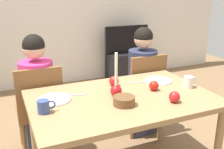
{
  "coord_description": "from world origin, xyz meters",
  "views": [
    {
      "loc": [
        -0.82,
        -1.7,
        1.55
      ],
      "look_at": [
        0.0,
        0.2,
        0.87
      ],
      "focal_mm": 42.62,
      "sensor_mm": 36.0,
      "label": 1
    }
  ],
  "objects_px": {
    "candle_centerpiece": "(116,88)",
    "plate_left": "(55,99)",
    "plate_right": "(158,81)",
    "mug_left": "(44,106)",
    "dining_table": "(122,107)",
    "person_left_child": "(39,99)",
    "person_right_child": "(142,83)",
    "mug_right": "(189,82)",
    "bowl_walnuts": "(124,101)",
    "tv_stand": "(126,66)",
    "apple_by_right_mug": "(174,97)",
    "tv": "(127,39)",
    "chair_right": "(143,89)",
    "chair_left": "(40,106)",
    "apple_by_left_plate": "(114,81)",
    "apple_near_candle": "(154,86)"
  },
  "relations": [
    {
      "from": "chair_right",
      "to": "plate_left",
      "type": "height_order",
      "value": "chair_right"
    },
    {
      "from": "bowl_walnuts",
      "to": "apple_by_right_mug",
      "type": "height_order",
      "value": "apple_by_right_mug"
    },
    {
      "from": "chair_right",
      "to": "bowl_walnuts",
      "type": "distance_m",
      "value": 0.99
    },
    {
      "from": "person_right_child",
      "to": "plate_left",
      "type": "bearing_deg",
      "value": -154.32
    },
    {
      "from": "person_left_child",
      "to": "candle_centerpiece",
      "type": "height_order",
      "value": "person_left_child"
    },
    {
      "from": "dining_table",
      "to": "tv",
      "type": "height_order",
      "value": "tv"
    },
    {
      "from": "mug_right",
      "to": "bowl_walnuts",
      "type": "xyz_separation_m",
      "value": [
        -0.65,
        -0.1,
        -0.02
      ]
    },
    {
      "from": "chair_left",
      "to": "apple_by_left_plate",
      "type": "distance_m",
      "value": 0.74
    },
    {
      "from": "person_right_child",
      "to": "tv",
      "type": "bearing_deg",
      "value": 68.88
    },
    {
      "from": "tv",
      "to": "mug_right",
      "type": "height_order",
      "value": "tv"
    },
    {
      "from": "person_left_child",
      "to": "bowl_walnuts",
      "type": "height_order",
      "value": "person_left_child"
    },
    {
      "from": "bowl_walnuts",
      "to": "mug_left",
      "type": "bearing_deg",
      "value": 169.65
    },
    {
      "from": "dining_table",
      "to": "bowl_walnuts",
      "type": "distance_m",
      "value": 0.19
    },
    {
      "from": "chair_right",
      "to": "mug_right",
      "type": "distance_m",
      "value": 0.71
    },
    {
      "from": "dining_table",
      "to": "bowl_walnuts",
      "type": "height_order",
      "value": "bowl_walnuts"
    },
    {
      "from": "tv",
      "to": "tv_stand",
      "type": "bearing_deg",
      "value": -90.0
    },
    {
      "from": "bowl_walnuts",
      "to": "apple_near_candle",
      "type": "distance_m",
      "value": 0.38
    },
    {
      "from": "plate_right",
      "to": "person_right_child",
      "type": "bearing_deg",
      "value": 78.52
    },
    {
      "from": "person_right_child",
      "to": "tv",
      "type": "relative_size",
      "value": 1.48
    },
    {
      "from": "plate_left",
      "to": "bowl_walnuts",
      "type": "xyz_separation_m",
      "value": [
        0.44,
        -0.28,
        0.03
      ]
    },
    {
      "from": "dining_table",
      "to": "person_left_child",
      "type": "bearing_deg",
      "value": 130.52
    },
    {
      "from": "tv_stand",
      "to": "mug_right",
      "type": "bearing_deg",
      "value": -104.09
    },
    {
      "from": "plate_right",
      "to": "mug_left",
      "type": "distance_m",
      "value": 1.07
    },
    {
      "from": "person_right_child",
      "to": "apple_by_left_plate",
      "type": "relative_size",
      "value": 13.97
    },
    {
      "from": "person_left_child",
      "to": "mug_left",
      "type": "distance_m",
      "value": 0.72
    },
    {
      "from": "tv_stand",
      "to": "apple_by_right_mug",
      "type": "xyz_separation_m",
      "value": [
        -0.88,
        -2.54,
        0.55
      ]
    },
    {
      "from": "candle_centerpiece",
      "to": "mug_right",
      "type": "distance_m",
      "value": 0.64
    },
    {
      "from": "person_right_child",
      "to": "bowl_walnuts",
      "type": "distance_m",
      "value": 1.0
    },
    {
      "from": "tv",
      "to": "candle_centerpiece",
      "type": "height_order",
      "value": "candle_centerpiece"
    },
    {
      "from": "tv",
      "to": "candle_centerpiece",
      "type": "xyz_separation_m",
      "value": [
        -1.22,
        -2.27,
        0.11
      ]
    },
    {
      "from": "person_right_child",
      "to": "bowl_walnuts",
      "type": "height_order",
      "value": "person_right_child"
    },
    {
      "from": "chair_left",
      "to": "apple_near_candle",
      "type": "bearing_deg",
      "value": -34.83
    },
    {
      "from": "tv",
      "to": "dining_table",
      "type": "bearing_deg",
      "value": -117.2
    },
    {
      "from": "candle_centerpiece",
      "to": "plate_left",
      "type": "xyz_separation_m",
      "value": [
        -0.45,
        0.12,
        -0.06
      ]
    },
    {
      "from": "chair_left",
      "to": "plate_left",
      "type": "height_order",
      "value": "chair_left"
    },
    {
      "from": "bowl_walnuts",
      "to": "apple_by_left_plate",
      "type": "bearing_deg",
      "value": 76.64
    },
    {
      "from": "chair_left",
      "to": "plate_right",
      "type": "bearing_deg",
      "value": -22.62
    },
    {
      "from": "person_right_child",
      "to": "plate_left",
      "type": "height_order",
      "value": "person_right_child"
    },
    {
      "from": "person_left_child",
      "to": "apple_by_right_mug",
      "type": "bearing_deg",
      "value": -46.0
    },
    {
      "from": "dining_table",
      "to": "tv_stand",
      "type": "bearing_deg",
      "value": 62.79
    },
    {
      "from": "chair_right",
      "to": "dining_table",
      "type": "bearing_deg",
      "value": -131.66
    },
    {
      "from": "chair_right",
      "to": "candle_centerpiece",
      "type": "xyz_separation_m",
      "value": [
        -0.58,
        -0.58,
        0.31
      ]
    },
    {
      "from": "apple_by_left_plate",
      "to": "mug_right",
      "type": "bearing_deg",
      "value": -26.93
    },
    {
      "from": "tv_stand",
      "to": "apple_by_right_mug",
      "type": "height_order",
      "value": "apple_by_right_mug"
    },
    {
      "from": "mug_right",
      "to": "mug_left",
      "type": "bearing_deg",
      "value": -179.89
    },
    {
      "from": "mug_left",
      "to": "mug_right",
      "type": "xyz_separation_m",
      "value": [
        1.19,
        0.0,
        0.0
      ]
    },
    {
      "from": "tv_stand",
      "to": "person_right_child",
      "type": "bearing_deg",
      "value": -111.13
    },
    {
      "from": "mug_right",
      "to": "apple_by_left_plate",
      "type": "distance_m",
      "value": 0.63
    },
    {
      "from": "tv_stand",
      "to": "apple_by_left_plate",
      "type": "height_order",
      "value": "apple_by_left_plate"
    },
    {
      "from": "candle_centerpiece",
      "to": "plate_left",
      "type": "relative_size",
      "value": 1.4
    }
  ]
}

